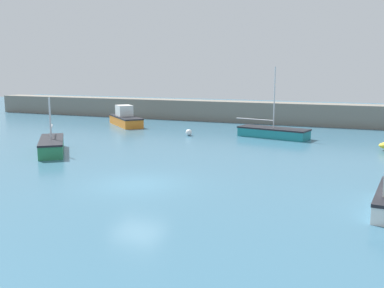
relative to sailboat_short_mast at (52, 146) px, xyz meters
name	(u,v)px	position (x,y,z in m)	size (l,w,h in m)	color
ground_plane	(137,186)	(9.07, -4.72, -0.57)	(120.00, 120.00, 0.20)	#38667F
harbor_breakwater	(264,112)	(9.07, 21.45, 0.59)	(67.69, 2.56, 2.13)	slate
sailboat_short_mast	(52,146)	(0.00, 0.00, 0.00)	(4.39, 4.98, 3.61)	#287A4C
sailboat_tall_mast	(273,132)	(12.05, 11.93, -0.05)	(6.25, 3.02, 5.62)	teal
motorboat_grey_hull	(125,119)	(-3.00, 14.16, 0.19)	(5.57, 5.34, 1.96)	orange
mooring_buoy_white	(189,132)	(5.37, 10.34, -0.21)	(0.53, 0.53, 0.53)	white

